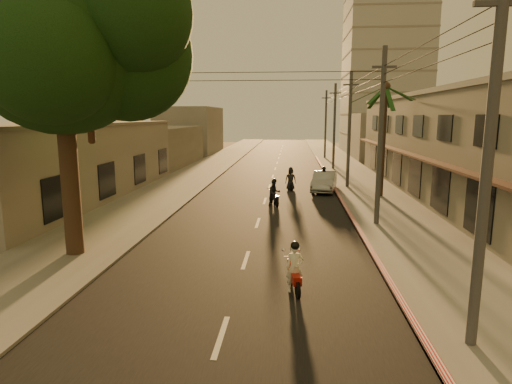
% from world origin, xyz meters
% --- Properties ---
extents(ground, '(160.00, 160.00, 0.00)m').
position_xyz_m(ground, '(0.00, 0.00, 0.00)').
color(ground, '#383023').
rests_on(ground, ground).
extents(road, '(10.00, 140.00, 0.02)m').
position_xyz_m(road, '(0.00, 20.00, 0.01)').
color(road, black).
rests_on(road, ground).
extents(sidewalk_right, '(5.00, 140.00, 0.12)m').
position_xyz_m(sidewalk_right, '(7.50, 20.00, 0.06)').
color(sidewalk_right, slate).
rests_on(sidewalk_right, ground).
extents(sidewalk_left, '(5.00, 140.00, 0.12)m').
position_xyz_m(sidewalk_left, '(-7.50, 20.00, 0.06)').
color(sidewalk_left, slate).
rests_on(sidewalk_left, ground).
extents(curb_stripe, '(0.20, 60.00, 0.20)m').
position_xyz_m(curb_stripe, '(5.10, 15.00, 0.10)').
color(curb_stripe, red).
rests_on(curb_stripe, ground).
extents(shophouse_row, '(8.80, 34.20, 7.30)m').
position_xyz_m(shophouse_row, '(13.95, 18.00, 3.65)').
color(shophouse_row, gray).
rests_on(shophouse_row, ground).
extents(left_building, '(8.20, 24.20, 5.20)m').
position_xyz_m(left_building, '(-13.98, 14.00, 2.60)').
color(left_building, gray).
rests_on(left_building, ground).
extents(distant_tower, '(12.10, 12.10, 28.00)m').
position_xyz_m(distant_tower, '(16.00, 56.00, 14.00)').
color(distant_tower, '#B7B5B2').
rests_on(distant_tower, ground).
extents(broadleaf_tree, '(9.60, 8.70, 12.10)m').
position_xyz_m(broadleaf_tree, '(-6.61, 2.14, 8.48)').
color(broadleaf_tree, black).
rests_on(broadleaf_tree, ground).
extents(palm_tree, '(5.00, 5.00, 8.20)m').
position_xyz_m(palm_tree, '(8.00, 16.00, 7.15)').
color(palm_tree, black).
rests_on(palm_tree, ground).
extents(utility_poles, '(1.20, 48.26, 9.00)m').
position_xyz_m(utility_poles, '(6.20, 20.00, 6.54)').
color(utility_poles, '#38383A').
rests_on(utility_poles, ground).
extents(filler_right, '(8.00, 14.00, 6.00)m').
position_xyz_m(filler_right, '(14.00, 45.00, 3.00)').
color(filler_right, gray).
rests_on(filler_right, ground).
extents(filler_left_near, '(8.00, 14.00, 4.40)m').
position_xyz_m(filler_left_near, '(-14.00, 34.00, 2.20)').
color(filler_left_near, gray).
rests_on(filler_left_near, ground).
extents(filler_left_far, '(8.00, 14.00, 7.00)m').
position_xyz_m(filler_left_far, '(-14.00, 52.00, 3.50)').
color(filler_left_far, gray).
rests_on(filler_left_far, ground).
extents(scooter_red, '(0.80, 1.72, 1.70)m').
position_xyz_m(scooter_red, '(1.90, -0.90, 0.75)').
color(scooter_red, black).
rests_on(scooter_red, ground).
extents(scooter_mid_a, '(1.20, 1.69, 1.73)m').
position_xyz_m(scooter_mid_a, '(0.68, 12.71, 0.79)').
color(scooter_mid_a, black).
rests_on(scooter_mid_a, ground).
extents(scooter_mid_b, '(1.09, 1.91, 1.88)m').
position_xyz_m(scooter_mid_b, '(4.20, 18.37, 0.84)').
color(scooter_mid_b, black).
rests_on(scooter_mid_b, ground).
extents(scooter_far_a, '(0.93, 1.83, 1.80)m').
position_xyz_m(scooter_far_a, '(1.70, 18.47, 0.81)').
color(scooter_far_a, black).
rests_on(scooter_far_a, ground).
extents(parked_car, '(3.08, 5.10, 1.51)m').
position_xyz_m(parked_car, '(4.24, 18.26, 0.76)').
color(parked_car, '#A2A4AA').
rests_on(parked_car, ground).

